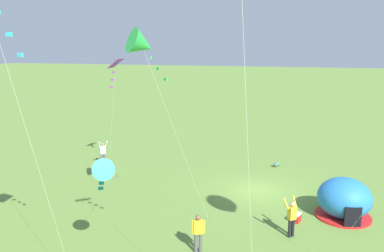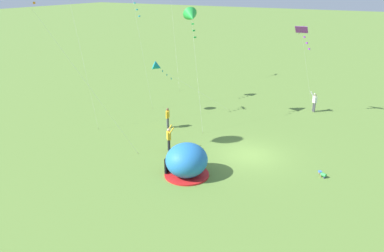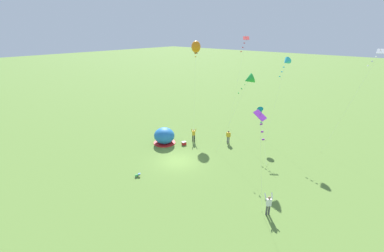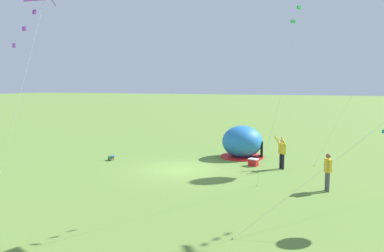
{
  "view_description": "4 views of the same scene",
  "coord_description": "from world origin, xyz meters",
  "views": [
    {
      "loc": [
        -2.37,
        21.94,
        8.67
      ],
      "look_at": [
        3.97,
        0.86,
        4.0
      ],
      "focal_mm": 35.0,
      "sensor_mm": 36.0,
      "label": 1
    },
    {
      "loc": [
        -22.64,
        -8.12,
        11.38
      ],
      "look_at": [
        -1.42,
        3.83,
        1.93
      ],
      "focal_mm": 35.0,
      "sensor_mm": 36.0,
      "label": 2
    },
    {
      "loc": [
        18.1,
        -18.46,
        13.95
      ],
      "look_at": [
        0.08,
        2.36,
        3.57
      ],
      "focal_mm": 24.0,
      "sensor_mm": 36.0,
      "label": 3
    },
    {
      "loc": [
        19.09,
        8.17,
        4.8
      ],
      "look_at": [
        1.44,
        1.24,
        2.67
      ],
      "focal_mm": 35.0,
      "sensor_mm": 36.0,
      "label": 4
    }
  ],
  "objects": [
    {
      "name": "kite_teal",
      "position": [
        4.39,
        10.62,
        4.3
      ],
      "size": [
        4.52,
        6.02,
        4.83
      ],
      "color": "silver",
      "rests_on": "ground"
    },
    {
      "name": "kite_purple",
      "position": [
        9.69,
        -0.5,
        7.37
      ],
      "size": [
        2.11,
        1.94,
        8.0
      ],
      "color": "silver",
      "rests_on": "ground"
    },
    {
      "name": "person_flying_kite",
      "position": [
        -2.17,
        5.29,
        1.0
      ],
      "size": [
        0.7,
        0.7,
        1.89
      ],
      "color": "black",
      "rests_on": "ground"
    },
    {
      "name": "person_far_back",
      "position": [
        11.69,
        -1.78,
        1.0
      ],
      "size": [
        0.7,
        0.71,
        1.89
      ],
      "color": "#4C4C51",
      "rests_on": "ground"
    },
    {
      "name": "cooler_box",
      "position": [
        -2.39,
        3.63,
        0.22
      ],
      "size": [
        0.51,
        0.62,
        0.44
      ],
      "color": "red",
      "rests_on": "ground"
    },
    {
      "name": "popup_tent",
      "position": [
        -4.69,
        2.38,
        1.0
      ],
      "size": [
        2.81,
        2.81,
        2.1
      ],
      "color": "#2672BF",
      "rests_on": "ground"
    },
    {
      "name": "toddler_crawling",
      "position": [
        -0.73,
        -5.08,
        0.18
      ],
      "size": [
        0.38,
        0.55,
        0.32
      ],
      "color": "green",
      "rests_on": "ground"
    },
    {
      "name": "kite_green",
      "position": [
        4.3,
        7.11,
        8.76
      ],
      "size": [
        3.27,
        3.28,
        9.48
      ],
      "color": "silver",
      "rests_on": "ground"
    },
    {
      "name": "ground_plane",
      "position": [
        0.0,
        0.0,
        0.0
      ],
      "size": [
        300.0,
        300.0,
        0.0
      ],
      "primitive_type": "plane",
      "color": "olive"
    },
    {
      "name": "person_watching_sky",
      "position": [
        1.59,
        7.84,
        0.96
      ],
      "size": [
        0.56,
        0.35,
        1.72
      ],
      "color": "#4C4C51",
      "rests_on": "ground"
    }
  ]
}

